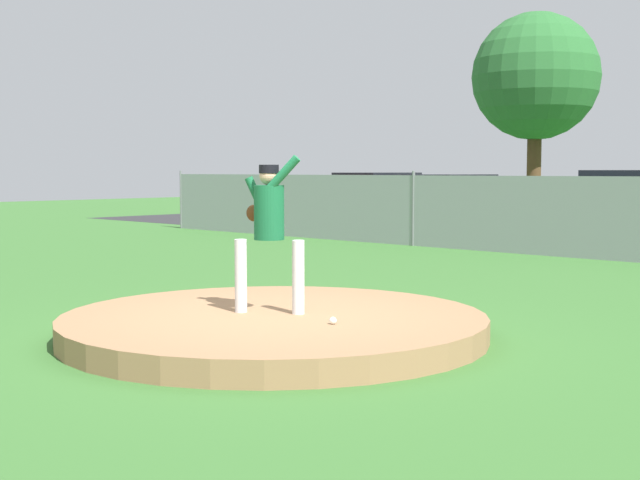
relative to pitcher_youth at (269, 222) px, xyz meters
The scene contains 8 objects.
ground_plane 6.11m from the pitcher_youth, 89.06° to the left, with size 80.00×80.00×0.00m, color #386B2D.
pitchers_mound 1.10m from the pitcher_youth, 11.08° to the right, with size 4.50×4.50×0.25m, color #99704C.
pitcher_youth is the anchor object (origin of this frame).
baseball 1.34m from the pitcher_youth, ahead, with size 0.07×0.07×0.07m, color white.
parked_car_teal 15.16m from the pitcher_youth, 100.85° to the left, with size 2.03×4.73×1.77m.
parked_car_navy 16.20m from the pitcher_youth, 118.79° to the left, with size 1.99×4.83×1.65m.
parked_car_red 17.55m from the pitcher_youth, 126.51° to the left, with size 1.92×4.49×1.70m.
tree_slender_far 26.72m from the pitcher_youth, 114.41° to the left, with size 4.89×4.89×7.82m.
Camera 1 is at (6.73, -6.27, 1.77)m, focal length 49.30 mm.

